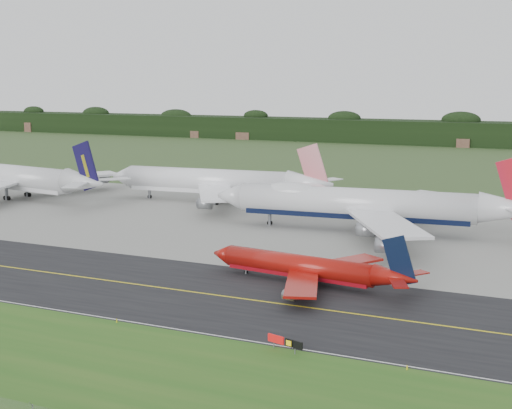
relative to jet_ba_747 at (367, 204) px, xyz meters
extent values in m
plane|color=#2F4922|center=(-11.04, -50.05, -6.03)|extent=(600.00, 600.00, 0.00)
cube|color=#225519|center=(-11.04, -85.05, -6.03)|extent=(400.00, 30.00, 0.01)
cube|color=black|center=(-11.04, -54.05, -6.02)|extent=(400.00, 32.00, 0.02)
cube|color=gray|center=(-11.04, 0.95, -6.02)|extent=(400.00, 78.00, 0.01)
cube|color=yellow|center=(-11.04, -54.05, -6.00)|extent=(400.00, 0.40, 0.00)
cube|color=silver|center=(-11.04, -69.55, -6.00)|extent=(400.00, 0.25, 0.00)
cube|color=black|center=(-11.04, 224.95, -0.03)|extent=(700.00, 24.00, 12.00)
cylinder|color=silver|center=(-2.53, -0.22, 0.19)|extent=(50.93, 10.82, 6.42)
cube|color=black|center=(-2.53, -0.22, -1.90)|extent=(48.27, 9.00, 2.25)
cone|color=silver|center=(-30.87, -2.71, 0.19)|extent=(6.86, 6.95, 6.42)
ellipsoid|color=silver|center=(-16.64, -1.46, 1.96)|extent=(13.53, 6.58, 4.09)
cube|color=silver|center=(7.46, -13.71, -0.93)|extent=(22.22, 29.34, 0.55)
cube|color=silver|center=(4.96, 14.80, -0.93)|extent=(18.36, 30.01, 0.55)
cylinder|color=gray|center=(3.48, -13.43, -2.69)|extent=(3.73, 2.99, 2.70)
cylinder|color=gray|center=(1.09, 13.83, -2.69)|extent=(3.73, 2.99, 2.70)
cylinder|color=gray|center=(10.35, -25.32, -2.69)|extent=(3.73, 2.99, 2.70)
cylinder|color=gray|center=(5.78, 26.73, -2.69)|extent=(3.73, 2.99, 2.70)
cylinder|color=black|center=(-21.67, -1.90, -5.45)|extent=(1.20, 0.62, 1.16)
cylinder|color=slate|center=(1.81, -3.39, -3.88)|extent=(0.97, 0.97, 4.29)
cylinder|color=black|center=(1.81, -3.39, -5.45)|extent=(1.20, 0.68, 1.16)
cylinder|color=slate|center=(1.19, 3.65, -3.88)|extent=(0.97, 0.97, 4.29)
cylinder|color=black|center=(1.19, 3.65, -5.45)|extent=(1.20, 0.68, 1.16)
cylinder|color=maroon|center=(0.41, -42.48, -3.18)|extent=(26.07, 6.65, 3.50)
cube|color=maroon|center=(0.41, -42.48, -4.31)|extent=(24.68, 5.62, 1.22)
cone|color=maroon|center=(-14.02, -40.69, -3.18)|extent=(3.64, 3.87, 3.50)
cone|color=maroon|center=(16.61, -44.49, -2.92)|extent=(7.20, 4.31, 3.50)
cube|color=maroon|center=(3.92, -50.17, -3.79)|extent=(8.87, 15.13, 0.39)
cube|color=maroon|center=(5.69, -35.89, -3.79)|extent=(11.59, 14.67, 0.39)
cube|color=black|center=(17.09, -44.55, -0.28)|extent=(5.51, 0.96, 7.96)
cylinder|color=gray|center=(3.23, -53.55, -4.74)|extent=(2.08, 1.69, 1.47)
cylinder|color=gray|center=(5.85, -32.44, -4.74)|extent=(2.08, 1.69, 1.47)
cylinder|color=black|center=(-9.34, -41.28, -5.72)|extent=(0.66, 0.36, 0.63)
cylinder|color=slate|center=(2.22, -44.65, -5.13)|extent=(0.55, 0.55, 1.80)
cylinder|color=black|center=(2.22, -44.65, -5.72)|extent=(0.66, 0.39, 0.63)
cylinder|color=slate|center=(2.69, -40.83, -5.13)|extent=(0.55, 0.55, 1.80)
cylinder|color=black|center=(2.69, -40.83, -5.72)|extent=(0.66, 0.39, 0.63)
cylinder|color=silver|center=(-103.92, 4.88, -0.04)|extent=(48.19, 13.40, 6.42)
cube|color=silver|center=(-103.92, 4.88, -2.12)|extent=(45.60, 11.46, 2.25)
cone|color=silver|center=(-74.06, 0.43, 0.44)|extent=(13.42, 8.21, 6.42)
cube|color=silver|center=(-93.26, 17.73, -1.16)|extent=(22.95, 28.57, 0.57)
cube|color=#120C38|center=(-73.35, 0.32, 4.68)|extent=(8.97, 1.84, 12.96)
cylinder|color=gray|center=(-97.05, 17.67, -2.91)|extent=(3.87, 3.18, 2.70)
cylinder|color=gray|center=(-89.49, 29.09, -2.91)|extent=(3.87, 3.18, 2.70)
cylinder|color=slate|center=(-100.66, 0.83, -4.00)|extent=(1.02, 1.02, 4.07)
cylinder|color=black|center=(-100.66, 0.83, -5.45)|extent=(1.23, 0.74, 1.16)
cylinder|color=slate|center=(-99.61, 7.81, -4.00)|extent=(1.02, 1.02, 4.07)
cylinder|color=black|center=(-99.61, 7.81, -5.45)|extent=(1.23, 0.74, 1.16)
cylinder|color=white|center=(-49.41, 20.43, -0.19)|extent=(45.51, 10.21, 6.27)
cube|color=white|center=(-49.41, 20.43, -2.23)|extent=(43.13, 8.45, 2.19)
cone|color=white|center=(-74.71, 18.20, -0.19)|extent=(6.17, 6.74, 6.27)
cone|color=white|center=(-21.00, 22.94, 0.28)|extent=(12.42, 7.29, 6.27)
cube|color=white|center=(-40.40, 8.25, -1.29)|extent=(20.00, 26.46, 0.56)
cube|color=white|center=(-42.67, 34.00, -1.29)|extent=(16.49, 27.08, 0.56)
cube|color=red|center=(-20.30, 23.00, 4.35)|extent=(8.66, 1.26, 12.46)
cylinder|color=gray|center=(-40.23, 2.06, -3.00)|extent=(3.64, 2.92, 2.63)
cylinder|color=gray|center=(-43.59, 40.13, -3.00)|extent=(3.64, 2.92, 2.63)
cylinder|color=black|center=(-66.50, 18.93, -5.47)|extent=(1.17, 0.60, 1.13)
cylinder|color=slate|center=(-45.51, 17.31, -4.05)|extent=(0.95, 0.95, 3.96)
cylinder|color=black|center=(-45.51, 17.31, -5.47)|extent=(1.17, 0.66, 1.13)
cylinder|color=slate|center=(-46.12, 24.18, -4.05)|extent=(0.95, 0.95, 3.96)
cylinder|color=black|center=(-46.12, 24.18, -5.47)|extent=(1.17, 0.66, 1.13)
cylinder|color=slate|center=(7.87, -70.51, -5.66)|extent=(0.13, 0.13, 0.74)
cylinder|color=slate|center=(10.94, -71.35, -5.66)|extent=(0.13, 0.13, 0.74)
cube|color=#B40D0D|center=(8.18, -70.59, -4.81)|extent=(2.30, 0.80, 0.95)
cube|color=black|center=(10.12, -71.13, -4.81)|extent=(1.07, 0.47, 0.95)
cube|color=black|center=(11.35, -71.47, -4.81)|extent=(1.28, 0.52, 0.95)
cylinder|color=yellow|center=(-14.92, -70.55, -5.78)|extent=(0.16, 0.16, 0.50)
cylinder|color=yellow|center=(24.06, -70.55, -5.78)|extent=(0.16, 0.16, 0.50)
camera|label=1|loc=(39.29, -146.34, 25.82)|focal=50.00mm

